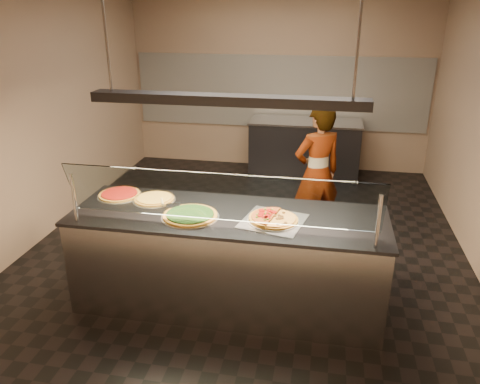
% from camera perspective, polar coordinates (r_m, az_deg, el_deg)
% --- Properties ---
extents(ground, '(5.00, 6.00, 0.02)m').
position_cam_1_polar(ground, '(5.68, 1.04, -6.29)').
color(ground, black).
rests_on(ground, ground).
extents(wall_back, '(5.00, 0.02, 3.00)m').
position_cam_1_polar(wall_back, '(8.07, 4.81, 13.50)').
color(wall_back, '#997E63').
rests_on(wall_back, ground).
extents(wall_front, '(5.00, 0.02, 3.00)m').
position_cam_1_polar(wall_front, '(2.40, -11.03, -7.81)').
color(wall_front, '#997E63').
rests_on(wall_front, ground).
extents(wall_left, '(0.02, 6.00, 3.00)m').
position_cam_1_polar(wall_left, '(6.07, -23.24, 9.03)').
color(wall_left, '#997E63').
rests_on(wall_left, ground).
extents(tile_band, '(4.90, 0.02, 1.20)m').
position_cam_1_polar(tile_band, '(8.07, 4.74, 12.06)').
color(tile_band, silver).
rests_on(tile_band, wall_back).
extents(serving_counter, '(2.83, 0.94, 0.93)m').
position_cam_1_polar(serving_counter, '(4.40, -1.41, -8.18)').
color(serving_counter, '#B7B7BC').
rests_on(serving_counter, ground).
extents(sneeze_guard, '(2.59, 0.18, 0.54)m').
position_cam_1_polar(sneeze_guard, '(3.76, -2.60, -0.72)').
color(sneeze_guard, '#B7B7BC').
rests_on(sneeze_guard, serving_counter).
extents(perforated_tray, '(0.61, 0.61, 0.01)m').
position_cam_1_polar(perforated_tray, '(4.06, 4.06, -3.48)').
color(perforated_tray, silver).
rests_on(perforated_tray, serving_counter).
extents(half_pizza_pepperoni, '(0.30, 0.46, 0.05)m').
position_cam_1_polar(half_pizza_pepperoni, '(4.06, 2.65, -3.01)').
color(half_pizza_pepperoni, '#976421').
rests_on(half_pizza_pepperoni, perforated_tray).
extents(half_pizza_sausage, '(0.30, 0.46, 0.04)m').
position_cam_1_polar(half_pizza_sausage, '(4.04, 5.49, -3.34)').
color(half_pizza_sausage, '#976421').
rests_on(half_pizza_sausage, perforated_tray).
extents(pizza_spinach, '(0.51, 0.51, 0.03)m').
position_cam_1_polar(pizza_spinach, '(4.15, -6.09, -2.83)').
color(pizza_spinach, silver).
rests_on(pizza_spinach, serving_counter).
extents(pizza_cheese, '(0.41, 0.41, 0.03)m').
position_cam_1_polar(pizza_cheese, '(4.55, -10.40, -0.79)').
color(pizza_cheese, silver).
rests_on(pizza_cheese, serving_counter).
extents(pizza_tomato, '(0.43, 0.43, 0.03)m').
position_cam_1_polar(pizza_tomato, '(4.73, -14.45, -0.24)').
color(pizza_tomato, silver).
rests_on(pizza_tomato, serving_counter).
extents(pizza_spatula, '(0.25, 0.21, 0.02)m').
position_cam_1_polar(pizza_spatula, '(4.39, -8.91, -1.32)').
color(pizza_spatula, '#B7B7BC').
rests_on(pizza_spatula, pizza_spinach).
extents(prep_table, '(1.79, 0.74, 0.93)m').
position_cam_1_polar(prep_table, '(7.81, 7.85, 5.30)').
color(prep_table, '#2C2C30').
rests_on(prep_table, ground).
extents(worker, '(0.72, 0.65, 1.64)m').
position_cam_1_polar(worker, '(5.59, 9.38, 2.27)').
color(worker, black).
rests_on(worker, ground).
extents(heat_lamp_housing, '(2.30, 0.18, 0.08)m').
position_cam_1_polar(heat_lamp_housing, '(3.88, -1.61, 11.16)').
color(heat_lamp_housing, '#2C2C30').
rests_on(heat_lamp_housing, ceiling).
extents(lamp_rod_left, '(0.02, 0.02, 1.01)m').
position_cam_1_polar(lamp_rod_left, '(4.14, -16.13, 18.66)').
color(lamp_rod_left, '#B7B7BC').
rests_on(lamp_rod_left, ceiling).
extents(lamp_rod_right, '(0.02, 0.02, 1.01)m').
position_cam_1_polar(lamp_rod_right, '(3.73, 14.34, 18.55)').
color(lamp_rod_right, '#B7B7BC').
rests_on(lamp_rod_right, ceiling).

